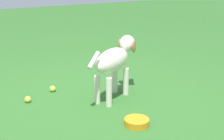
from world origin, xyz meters
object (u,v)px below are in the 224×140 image
(dog, at_px, (115,60))
(tennis_ball_1, at_px, (28,99))
(tennis_ball_0, at_px, (53,89))
(water_bowl, at_px, (137,122))

(dog, height_order, tennis_ball_1, dog)
(tennis_ball_0, xyz_separation_m, tennis_ball_1, (0.18, -0.31, 0.00))
(dog, bearing_deg, water_bowl, -133.62)
(dog, distance_m, water_bowl, 0.77)
(dog, distance_m, tennis_ball_0, 0.78)
(tennis_ball_0, height_order, water_bowl, tennis_ball_0)
(tennis_ball_0, distance_m, tennis_ball_1, 0.36)
(tennis_ball_0, xyz_separation_m, water_bowl, (1.09, 0.44, -0.00))
(dog, bearing_deg, tennis_ball_1, 129.30)
(water_bowl, bearing_deg, tennis_ball_0, -157.82)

